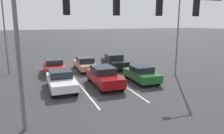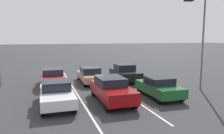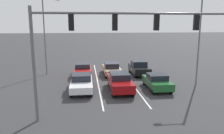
{
  "view_description": "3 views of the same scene",
  "coord_description": "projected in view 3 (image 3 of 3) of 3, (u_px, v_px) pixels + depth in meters",
  "views": [
    {
      "loc": [
        5.42,
        23.22,
        5.29
      ],
      "look_at": [
        -0.64,
        7.22,
        1.68
      ],
      "focal_mm": 35.0,
      "sensor_mm": 36.0,
      "label": 1
    },
    {
      "loc": [
        4.05,
        19.84,
        4.17
      ],
      "look_at": [
        -0.59,
        5.39,
        2.1
      ],
      "focal_mm": 35.0,
      "sensor_mm": 36.0,
      "label": 2
    },
    {
      "loc": [
        2.8,
        25.59,
        5.99
      ],
      "look_at": [
        0.51,
        6.19,
        2.09
      ],
      "focal_mm": 35.0,
      "sensor_mm": 36.0,
      "label": 3
    }
  ],
  "objects": [
    {
      "name": "street_lamp_right_shoulder",
      "position": [
        46.0,
        32.0,
        25.28
      ],
      "size": [
        1.94,
        0.24,
        8.89
      ],
      "color": "slate",
      "rests_on": "ground_plane"
    },
    {
      "name": "lane_stripe_left_divider",
      "position": [
        128.0,
        79.0,
        23.99
      ],
      "size": [
        0.12,
        17.38,
        0.01
      ],
      "primitive_type": "cube",
      "color": "silver",
      "rests_on": "ground_plane"
    },
    {
      "name": "car_white_rightlane_front",
      "position": [
        82.0,
        82.0,
        19.73
      ],
      "size": [
        1.91,
        4.64,
        1.48
      ],
      "color": "silver",
      "rests_on": "ground_plane"
    },
    {
      "name": "car_red_rightlane_second",
      "position": [
        83.0,
        69.0,
        25.29
      ],
      "size": [
        1.85,
        4.32,
        1.51
      ],
      "color": "red",
      "rests_on": "ground_plane"
    },
    {
      "name": "car_black_leftlane_second",
      "position": [
        139.0,
        68.0,
        25.9
      ],
      "size": [
        1.9,
        4.05,
        1.63
      ],
      "color": "black",
      "rests_on": "ground_plane"
    },
    {
      "name": "traffic_signal_gantry",
      "position": [
        103.0,
        34.0,
        13.12
      ],
      "size": [
        12.0,
        0.37,
        6.99
      ],
      "color": "slate",
      "rests_on": "ground_plane"
    },
    {
      "name": "car_tan_midlane_second",
      "position": [
        111.0,
        69.0,
        25.98
      ],
      "size": [
        1.82,
        4.51,
        1.44
      ],
      "color": "tan",
      "rests_on": "ground_plane"
    },
    {
      "name": "ground_plane",
      "position": [
        110.0,
        74.0,
        26.42
      ],
      "size": [
        240.0,
        240.0,
        0.0
      ],
      "primitive_type": "plane",
      "color": "#333335"
    },
    {
      "name": "car_darkgreen_leftlane_front",
      "position": [
        157.0,
        81.0,
        20.22
      ],
      "size": [
        1.86,
        4.0,
        1.42
      ],
      "color": "#1E5928",
      "rests_on": "ground_plane"
    },
    {
      "name": "street_lamp_left_shoulder",
      "position": [
        198.0,
        30.0,
        20.8
      ],
      "size": [
        1.95,
        0.24,
        9.41
      ],
      "color": "slate",
      "rests_on": "ground_plane"
    },
    {
      "name": "lane_stripe_center_divider",
      "position": [
        97.0,
        80.0,
        23.6
      ],
      "size": [
        0.12,
        17.38,
        0.01
      ],
      "primitive_type": "cube",
      "color": "silver",
      "rests_on": "ground_plane"
    },
    {
      "name": "car_maroon_midlane_front",
      "position": [
        120.0,
        81.0,
        19.78
      ],
      "size": [
        1.89,
        4.74,
        1.59
      ],
      "color": "maroon",
      "rests_on": "ground_plane"
    }
  ]
}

